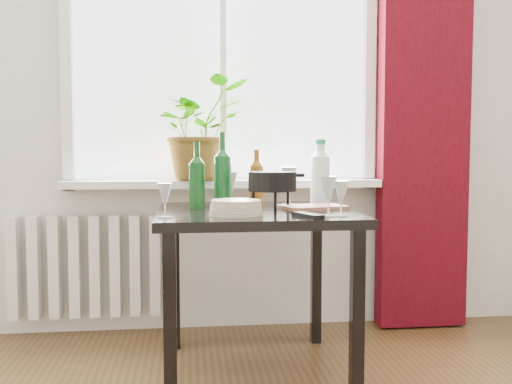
{
  "coord_description": "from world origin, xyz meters",
  "views": [
    {
      "loc": [
        -0.19,
        -0.96,
        1.0
      ],
      "look_at": [
        0.11,
        1.55,
        0.82
      ],
      "focal_mm": 40.0,
      "sensor_mm": 36.0,
      "label": 1
    }
  ],
  "objects": [
    {
      "name": "wineglass_back_left",
      "position": [
        0.02,
        1.86,
        0.82
      ],
      "size": [
        0.08,
        0.08,
        0.16
      ],
      "primitive_type": null,
      "rotation": [
        0.0,
        0.0,
        0.26
      ],
      "color": "silver",
      "rests_on": "table"
    },
    {
      "name": "bottle_amber",
      "position": [
        0.15,
        1.87,
        0.88
      ],
      "size": [
        0.07,
        0.07,
        0.28
      ],
      "primitive_type": null,
      "rotation": [
        0.0,
        0.0,
        0.0
      ],
      "color": "#6B3A0B",
      "rests_on": "table"
    },
    {
      "name": "windowsill",
      "position": [
        0.0,
        2.15,
        0.82
      ],
      "size": [
        1.72,
        0.2,
        0.04
      ],
      "color": "white",
      "rests_on": "ground"
    },
    {
      "name": "wine_bottle_right",
      "position": [
        -0.03,
        1.7,
        0.92
      ],
      "size": [
        0.1,
        0.1,
        0.36
      ],
      "primitive_type": null,
      "rotation": [
        0.0,
        0.0,
        -0.29
      ],
      "color": "#0D4619",
      "rests_on": "table"
    },
    {
      "name": "curtain",
      "position": [
        1.12,
        2.12,
        1.3
      ],
      "size": [
        0.5,
        0.12,
        2.56
      ],
      "color": "#39050C",
      "rests_on": "ground"
    },
    {
      "name": "tv_remote",
      "position": [
        0.27,
        1.23,
        0.75
      ],
      "size": [
        0.11,
        0.17,
        0.02
      ],
      "primitive_type": "cube",
      "rotation": [
        0.0,
        0.0,
        0.38
      ],
      "color": "black",
      "rests_on": "table"
    },
    {
      "name": "cleaning_bottle",
      "position": [
        0.46,
        1.82,
        0.91
      ],
      "size": [
        0.11,
        0.11,
        0.33
      ],
      "primitive_type": null,
      "rotation": [
        0.0,
        0.0,
        0.13
      ],
      "color": "white",
      "rests_on": "table"
    },
    {
      "name": "plate_stack",
      "position": [
        0.0,
        1.36,
        0.77
      ],
      "size": [
        0.28,
        0.28,
        0.06
      ],
      "primitive_type": "cylinder",
      "rotation": [
        0.0,
        0.0,
        -0.32
      ],
      "color": "beige",
      "rests_on": "table"
    },
    {
      "name": "cutting_board",
      "position": [
        0.37,
        1.57,
        0.75
      ],
      "size": [
        0.31,
        0.24,
        0.02
      ],
      "primitive_type": "cube",
      "rotation": [
        0.0,
        0.0,
        0.22
      ],
      "color": "#996545",
      "rests_on": "table"
    },
    {
      "name": "table",
      "position": [
        0.1,
        1.55,
        0.65
      ],
      "size": [
        0.85,
        0.85,
        0.74
      ],
      "color": "black",
      "rests_on": "ground"
    },
    {
      "name": "wineglass_front_left",
      "position": [
        -0.28,
        1.28,
        0.81
      ],
      "size": [
        0.07,
        0.07,
        0.14
      ],
      "primitive_type": null,
      "rotation": [
        0.0,
        0.0,
        0.25
      ],
      "color": "silver",
      "rests_on": "table"
    },
    {
      "name": "window",
      "position": [
        0.0,
        2.22,
        1.6
      ],
      "size": [
        1.72,
        0.08,
        1.62
      ],
      "color": "white",
      "rests_on": "ground"
    },
    {
      "name": "fondue_pot",
      "position": [
        0.18,
        1.58,
        0.82
      ],
      "size": [
        0.32,
        0.3,
        0.17
      ],
      "primitive_type": null,
      "rotation": [
        0.0,
        0.0,
        0.44
      ],
      "color": "black",
      "rests_on": "table"
    },
    {
      "name": "radiator",
      "position": [
        -0.75,
        2.18,
        0.38
      ],
      "size": [
        0.8,
        0.1,
        0.55
      ],
      "color": "white",
      "rests_on": "ground"
    },
    {
      "name": "wineglass_back_center",
      "position": [
        0.29,
        1.75,
        0.84
      ],
      "size": [
        0.1,
        0.1,
        0.19
      ],
      "primitive_type": null,
      "rotation": [
        0.0,
        0.0,
        0.21
      ],
      "color": "silver",
      "rests_on": "table"
    },
    {
      "name": "wine_bottle_left",
      "position": [
        -0.15,
        1.65,
        0.89
      ],
      "size": [
        0.08,
        0.08,
        0.31
      ],
      "primitive_type": null,
      "rotation": [
        0.0,
        0.0,
        0.05
      ],
      "color": "#0B3D11",
      "rests_on": "table"
    },
    {
      "name": "wineglass_far_right",
      "position": [
        0.41,
        1.25,
        0.81
      ],
      "size": [
        0.07,
        0.07,
        0.15
      ],
      "primitive_type": null,
      "rotation": [
        0.0,
        0.0,
        -0.08
      ],
      "color": "silver",
      "rests_on": "table"
    },
    {
      "name": "wineglass_front_right",
      "position": [
        0.36,
        1.24,
        0.82
      ],
      "size": [
        0.08,
        0.08,
        0.17
      ],
      "primitive_type": null,
      "rotation": [
        0.0,
        0.0,
        -0.16
      ],
      "color": "silver",
      "rests_on": "table"
    },
    {
      "name": "potted_plant",
      "position": [
        -0.13,
        2.14,
        1.12
      ],
      "size": [
        0.65,
        0.63,
        0.55
      ],
      "primitive_type": "imported",
      "rotation": [
        0.0,
        0.0,
        0.62
      ],
      "color": "#26751F",
      "rests_on": "windowsill"
    }
  ]
}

